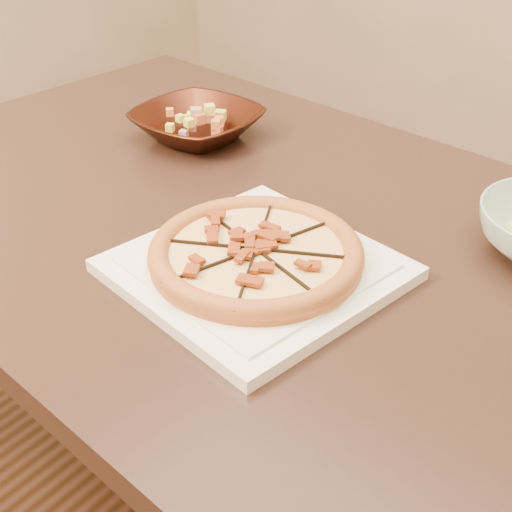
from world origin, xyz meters
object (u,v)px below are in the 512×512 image
object	(u,v)px
dining_table	(240,268)
bronze_bowl	(197,125)
plate	(256,269)
pizza	(256,253)

from	to	relation	value
dining_table	bronze_bowl	xyz separation A→B (m)	(-0.23, 0.16, 0.13)
plate	bronze_bowl	size ratio (longest dim) A/B	1.66
pizza	bronze_bowl	distance (m)	0.46
bronze_bowl	dining_table	bearing A→B (deg)	-35.37
plate	pizza	distance (m)	0.02
plate	pizza	world-z (taller)	pizza
plate	pizza	xyz separation A→B (m)	(0.00, 0.00, 0.02)
dining_table	pizza	distance (m)	0.23
dining_table	pizza	world-z (taller)	pizza
bronze_bowl	pizza	bearing A→B (deg)	-38.50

